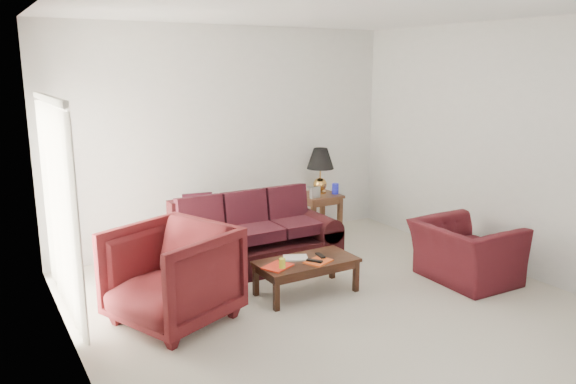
# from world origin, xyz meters

# --- Properties ---
(floor) EXTENTS (5.00, 5.00, 0.00)m
(floor) POSITION_xyz_m (0.00, 0.00, 0.00)
(floor) COLOR beige
(floor) RESTS_ON ground
(blinds) EXTENTS (0.10, 2.00, 2.16)m
(blinds) POSITION_xyz_m (-2.42, 1.30, 1.08)
(blinds) COLOR silver
(blinds) RESTS_ON ground
(sofa) EXTENTS (2.22, 1.06, 0.89)m
(sofa) POSITION_xyz_m (-0.21, 1.37, 0.44)
(sofa) COLOR black
(sofa) RESTS_ON ground
(throw_pillow) EXTENTS (0.40, 0.24, 0.39)m
(throw_pillow) POSITION_xyz_m (-0.63, 2.07, 0.68)
(throw_pillow) COLOR black
(throw_pillow) RESTS_ON sofa
(end_table) EXTENTS (0.61, 0.61, 0.62)m
(end_table) POSITION_xyz_m (1.28, 2.15, 0.31)
(end_table) COLOR #592F1E
(end_table) RESTS_ON ground
(table_lamp) EXTENTS (0.46, 0.46, 0.67)m
(table_lamp) POSITION_xyz_m (1.34, 2.20, 0.95)
(table_lamp) COLOR #C58C3D
(table_lamp) RESTS_ON end_table
(clock) EXTENTS (0.16, 0.08, 0.16)m
(clock) POSITION_xyz_m (1.11, 1.97, 0.70)
(clock) COLOR #BBBCBF
(clock) RESTS_ON end_table
(blue_canister) EXTENTS (0.12, 0.12, 0.16)m
(blue_canister) POSITION_xyz_m (1.50, 2.04, 0.70)
(blue_canister) COLOR #1D20BD
(blue_canister) RESTS_ON end_table
(picture_frame) EXTENTS (0.15, 0.18, 0.05)m
(picture_frame) POSITION_xyz_m (1.12, 2.33, 0.70)
(picture_frame) COLOR silver
(picture_frame) RESTS_ON end_table
(floor_lamp) EXTENTS (0.27, 0.27, 1.56)m
(floor_lamp) POSITION_xyz_m (-2.29, 2.02, 0.78)
(floor_lamp) COLOR silver
(floor_lamp) RESTS_ON ground
(armchair_left) EXTENTS (1.38, 1.37, 0.97)m
(armchair_left) POSITION_xyz_m (-1.56, 0.42, 0.48)
(armchair_left) COLOR #461012
(armchair_left) RESTS_ON ground
(armchair_right) EXTENTS (0.96, 1.09, 0.69)m
(armchair_right) POSITION_xyz_m (1.75, -0.26, 0.35)
(armchair_right) COLOR #3C0D13
(armchair_right) RESTS_ON ground
(coffee_table) EXTENTS (1.22, 0.83, 0.39)m
(coffee_table) POSITION_xyz_m (-0.05, 0.36, 0.19)
(coffee_table) COLOR black
(coffee_table) RESTS_ON ground
(magazine_red) EXTENTS (0.37, 0.33, 0.02)m
(magazine_red) POSITION_xyz_m (-0.44, 0.32, 0.40)
(magazine_red) COLOR red
(magazine_red) RESTS_ON coffee_table
(magazine_white) EXTENTS (0.32, 0.29, 0.02)m
(magazine_white) POSITION_xyz_m (-0.13, 0.46, 0.40)
(magazine_white) COLOR silver
(magazine_white) RESTS_ON coffee_table
(magazine_orange) EXTENTS (0.34, 0.30, 0.02)m
(magazine_orange) POSITION_xyz_m (0.02, 0.23, 0.40)
(magazine_orange) COLOR #BD4316
(magazine_orange) RESTS_ON coffee_table
(remote_a) EXTENTS (0.14, 0.18, 0.02)m
(remote_a) POSITION_xyz_m (-0.04, 0.22, 0.42)
(remote_a) COLOR black
(remote_a) RESTS_ON coffee_table
(remote_b) EXTENTS (0.07, 0.17, 0.02)m
(remote_b) POSITION_xyz_m (0.11, 0.34, 0.42)
(remote_b) COLOR black
(remote_b) RESTS_ON coffee_table
(yellow_glass) EXTENTS (0.07, 0.07, 0.12)m
(yellow_glass) POSITION_xyz_m (-0.43, 0.24, 0.45)
(yellow_glass) COLOR yellow
(yellow_glass) RESTS_ON coffee_table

